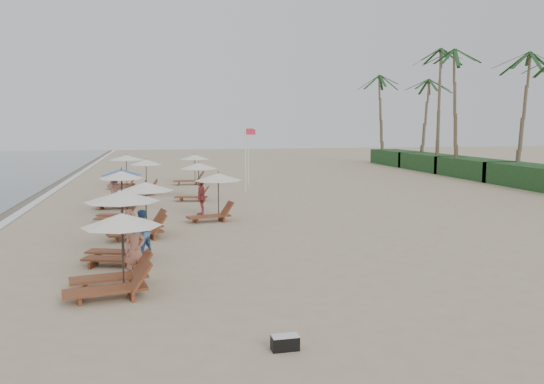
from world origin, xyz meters
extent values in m
plane|color=tan|center=(0.00, 0.00, 0.00)|extent=(160.00, 160.00, 0.00)
cube|color=white|center=(-11.20, 10.00, 0.01)|extent=(0.50, 140.00, 0.02)
cube|color=#193D1C|center=(22.00, 14.50, 0.80)|extent=(3.20, 8.00, 1.60)
cube|color=#193D1C|center=(22.00, 22.00, 0.80)|extent=(3.20, 8.00, 1.60)
cube|color=#193D1C|center=(22.00, 29.50, 0.80)|extent=(3.20, 8.00, 1.60)
cube|color=#193D1C|center=(22.00, 37.00, 0.80)|extent=(3.20, 8.00, 1.60)
cylinder|color=brown|center=(22.90, 18.00, 4.90)|extent=(0.36, 0.36, 9.80)
cylinder|color=brown|center=(21.10, 23.20, 5.30)|extent=(0.36, 0.36, 10.60)
cylinder|color=brown|center=(22.00, 28.40, 5.70)|extent=(0.36, 0.36, 11.40)
cylinder|color=brown|center=(22.90, 33.60, 4.50)|extent=(0.36, 0.36, 9.00)
cylinder|color=brown|center=(21.10, 38.80, 4.90)|extent=(0.36, 0.36, 9.80)
cylinder|color=black|center=(-5.29, -4.52, 1.04)|extent=(0.05, 0.05, 2.09)
cone|color=white|center=(-5.29, -4.52, 1.99)|extent=(2.12, 2.12, 0.35)
cylinder|color=black|center=(-5.47, -1.09, 1.14)|extent=(0.05, 0.05, 2.28)
cone|color=white|center=(-5.47, -1.09, 2.18)|extent=(2.42, 2.42, 0.35)
cylinder|color=black|center=(-4.78, 2.94, 1.06)|extent=(0.05, 0.05, 2.13)
cone|color=white|center=(-4.78, 2.94, 2.03)|extent=(2.23, 2.23, 0.35)
cylinder|color=black|center=(-5.93, 6.68, 1.14)|extent=(0.05, 0.05, 2.28)
cone|color=white|center=(-5.93, 6.68, 2.18)|extent=(2.05, 2.05, 0.35)
cylinder|color=black|center=(-6.17, 11.16, 1.01)|extent=(0.05, 0.05, 2.02)
cone|color=#3A69AC|center=(-6.17, 11.16, 1.92)|extent=(2.23, 2.23, 0.35)
cylinder|color=black|center=(-4.96, 16.52, 1.09)|extent=(0.05, 0.05, 2.19)
cone|color=white|center=(-4.96, 16.52, 2.09)|extent=(2.03, 2.03, 0.35)
cylinder|color=black|center=(-6.37, 20.32, 1.14)|extent=(0.05, 0.05, 2.28)
cone|color=white|center=(-6.37, 20.32, 2.18)|extent=(2.39, 2.39, 0.35)
cylinder|color=black|center=(-1.52, 6.09, 1.07)|extent=(0.05, 0.05, 2.15)
cone|color=white|center=(-1.52, 6.09, 2.05)|extent=(2.24, 2.24, 0.35)
cylinder|color=black|center=(-1.89, 13.13, 1.07)|extent=(0.05, 0.05, 2.15)
cone|color=white|center=(-1.89, 13.13, 2.05)|extent=(2.24, 2.24, 0.35)
cylinder|color=black|center=(-1.46, 22.08, 1.07)|extent=(0.05, 0.05, 2.15)
cone|color=white|center=(-1.46, 22.08, 2.05)|extent=(2.24, 2.24, 0.35)
imported|color=tan|center=(-5.03, -3.31, 0.86)|extent=(0.73, 0.61, 1.72)
imported|color=#34639E|center=(-4.91, -0.29, 0.79)|extent=(0.98, 0.96, 1.59)
imported|color=#8E6048|center=(-5.39, 3.06, 0.77)|extent=(1.09, 1.12, 1.54)
imported|color=#C54F57|center=(-2.19, 7.65, 0.89)|extent=(0.49, 1.07, 1.79)
imported|color=#BB7365|center=(-6.64, 11.74, 0.92)|extent=(0.76, 1.00, 1.83)
cube|color=black|center=(-1.94, -9.07, 0.14)|extent=(0.56, 0.29, 0.28)
cube|color=silver|center=(-1.94, -9.07, 0.29)|extent=(0.54, 0.26, 0.04)
cylinder|color=silver|center=(1.47, 16.38, 2.21)|extent=(0.08, 0.08, 4.42)
cube|color=red|center=(1.75, 16.38, 4.02)|extent=(0.55, 0.02, 0.40)
cylinder|color=silver|center=(2.40, 20.77, 2.16)|extent=(0.08, 0.08, 4.32)
cube|color=red|center=(2.68, 20.77, 3.92)|extent=(0.55, 0.02, 0.40)
camera|label=1|loc=(-4.38, -19.22, 4.49)|focal=36.02mm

